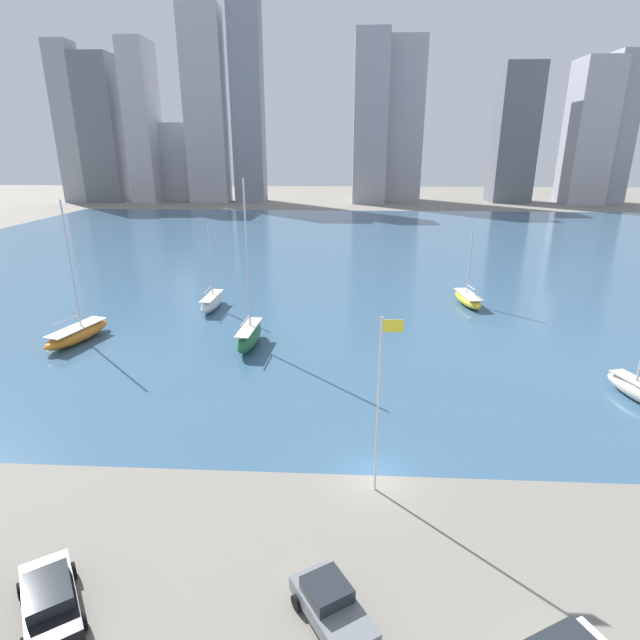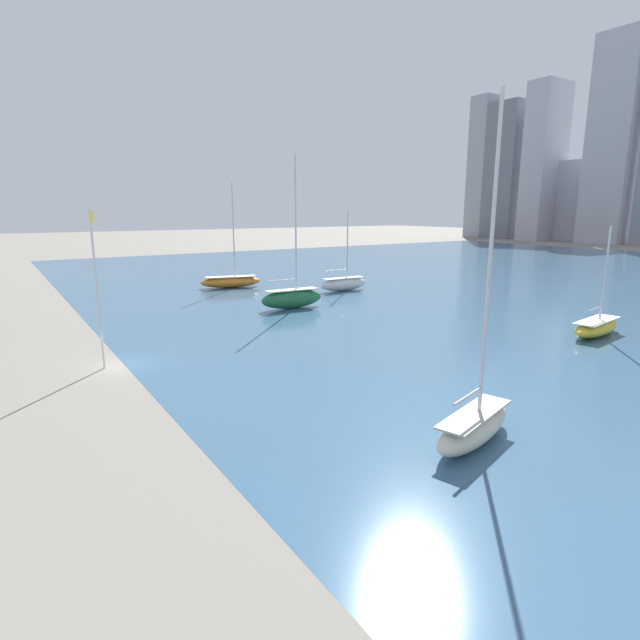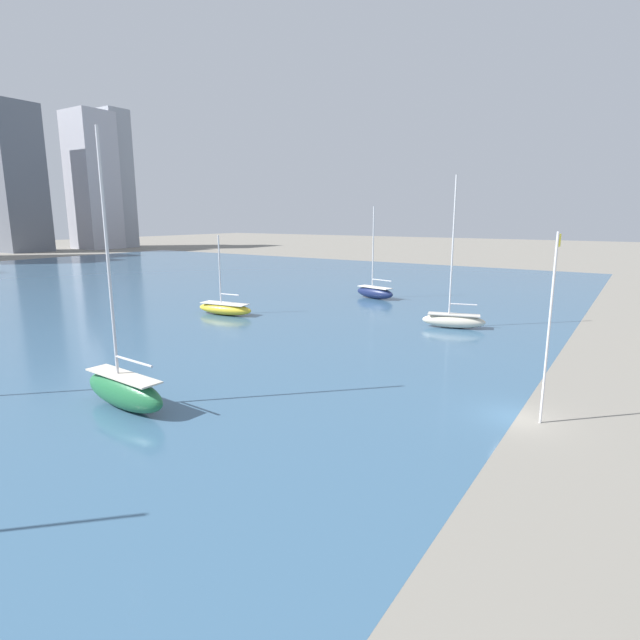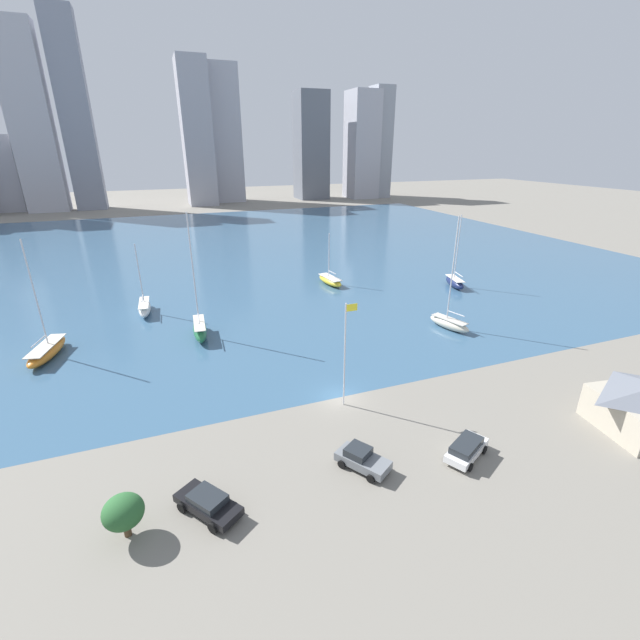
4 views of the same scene
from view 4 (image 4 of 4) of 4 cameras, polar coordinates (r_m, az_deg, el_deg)
name	(u,v)px [view 4 (image 4 of 4)]	position (r m, az deg, el deg)	size (l,w,h in m)	color
ground_plane	(339,397)	(45.38, 2.55, -10.28)	(500.00, 500.00, 0.00)	gray
harbor_water	(227,253)	(108.93, -12.25, 8.79)	(180.00, 140.00, 0.00)	#385B7A
flag_pole	(345,352)	(41.40, 3.40, -4.24)	(1.24, 0.14, 10.93)	silver
yard_shrub	(123,512)	(33.41, -24.76, -22.23)	(2.68, 2.68, 3.18)	#4C3823
distant_city_skyline	(178,139)	(204.99, -18.41, 21.94)	(205.16, 24.61, 71.20)	#8E939E
sailboat_yellow	(330,280)	(81.11, 1.37, 5.32)	(3.22, 7.66, 9.56)	yellow
sailboat_orange	(47,350)	(62.77, -32.63, -3.44)	(4.44, 8.95, 14.61)	orange
sailboat_green	(200,329)	(60.51, -15.73, -1.12)	(2.22, 7.54, 16.76)	#236B3D
sailboat_navy	(455,282)	(83.38, 17.52, 4.88)	(3.48, 6.85, 13.13)	#19234C
sailboat_cream	(449,322)	(63.79, 16.85, -0.30)	(3.54, 6.83, 15.88)	beige
sailboat_white	(145,307)	(72.13, -22.35, 1.58)	(2.01, 7.47, 10.82)	white
parked_wagon_white	(467,448)	(39.35, 18.95, -15.89)	(4.99, 3.84, 1.57)	white
parked_pickup_gray	(362,459)	(36.57, 5.59, -17.93)	(4.03, 4.76, 1.72)	slate
parked_sedan_black	(208,503)	(33.99, -14.71, -22.52)	(4.65, 5.36, 1.55)	black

